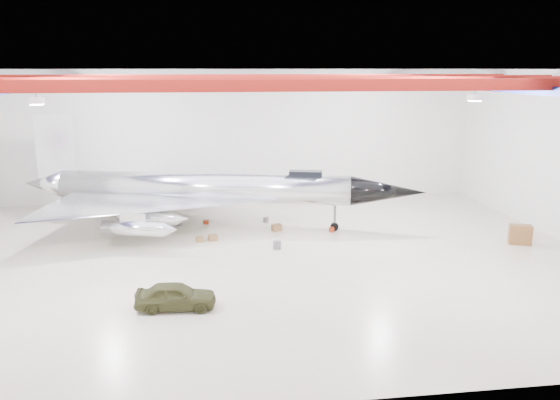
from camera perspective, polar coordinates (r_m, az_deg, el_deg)
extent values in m
plane|color=beige|center=(33.06, -2.40, -5.97)|extent=(40.00, 40.00, 0.00)
plane|color=silver|center=(46.44, -4.17, 6.69)|extent=(40.00, 0.00, 40.00)
plane|color=#0A0F38|center=(31.15, -2.61, 13.47)|extent=(40.00, 40.00, 0.00)
cube|color=#9C1911|center=(22.20, -0.51, 11.88)|extent=(39.50, 0.25, 0.50)
cube|color=#9C1911|center=(28.17, -2.05, 12.24)|extent=(39.50, 0.25, 0.50)
cube|color=#9C1911|center=(34.14, -3.05, 12.47)|extent=(39.50, 0.25, 0.50)
cube|color=#9C1911|center=(40.12, -3.76, 12.63)|extent=(39.50, 0.25, 0.50)
cube|color=#0C144B|center=(32.39, -24.65, 10.69)|extent=(0.25, 29.50, 0.40)
cube|color=#0C144B|center=(34.36, 18.19, 11.33)|extent=(0.25, 29.50, 0.40)
cube|color=silver|center=(26.09, -24.08, 9.44)|extent=(0.55, 0.55, 0.25)
cube|color=silver|center=(28.11, 19.68, 10.04)|extent=(0.55, 0.55, 0.25)
cube|color=silver|center=(37.76, -19.01, 10.81)|extent=(0.55, 0.55, 0.25)
cube|color=silver|center=(39.18, 11.63, 11.34)|extent=(0.55, 0.55, 0.25)
cylinder|color=silver|center=(38.85, -7.97, 1.31)|extent=(20.46, 6.88, 2.06)
cone|color=black|center=(37.86, 11.26, 0.85)|extent=(5.48, 3.22, 2.06)
cone|color=silver|center=(43.26, -23.35, 1.57)|extent=(3.48, 2.73, 2.06)
cube|color=silver|center=(42.33, -22.47, 5.09)|extent=(2.83, 0.80, 4.63)
cube|color=black|center=(37.54, 2.70, 2.68)|extent=(2.39, 1.34, 0.51)
cylinder|color=silver|center=(34.90, -15.06, -2.89)|extent=(4.01, 1.83, 0.93)
cylinder|color=silver|center=(37.22, -13.66, -1.78)|extent=(4.01, 1.83, 0.93)
cylinder|color=silver|center=(42.88, -10.92, 0.38)|extent=(4.01, 1.83, 0.93)
cylinder|color=silver|center=(45.28, -9.98, 1.13)|extent=(4.01, 1.83, 0.93)
cylinder|color=#59595B|center=(38.17, 5.74, -1.87)|extent=(0.19, 0.19, 1.85)
cylinder|color=black|center=(38.35, 5.71, -2.79)|extent=(0.61, 0.36, 0.58)
cylinder|color=#59595B|center=(38.17, -14.81, -2.27)|extent=(0.19, 0.19, 1.85)
cylinder|color=black|center=(38.34, -14.75, -3.18)|extent=(0.61, 0.36, 0.58)
cylinder|color=#59595B|center=(42.84, -12.40, -0.41)|extent=(0.19, 0.19, 1.85)
cylinder|color=black|center=(42.99, -12.36, -1.23)|extent=(0.61, 0.36, 0.58)
imported|color=#3B3C1E|center=(26.53, -10.85, -9.80)|extent=(3.86, 1.78, 1.28)
cube|color=brown|center=(38.47, 23.80, -3.32)|extent=(1.53, 1.13, 1.26)
cube|color=olive|center=(36.28, -7.04, -3.93)|extent=(0.65, 0.57, 0.39)
cube|color=maroon|center=(40.22, -7.75, -2.29)|extent=(0.43, 0.37, 0.27)
cylinder|color=#59595B|center=(34.42, -0.29, -4.74)|extent=(0.57, 0.57, 0.47)
cube|color=olive|center=(38.19, -0.34, -2.89)|extent=(0.77, 0.70, 0.44)
cube|color=#59595B|center=(40.06, -10.55, -2.46)|extent=(0.47, 0.42, 0.28)
cylinder|color=maroon|center=(38.08, 5.42, -3.09)|extent=(0.38, 0.38, 0.34)
cube|color=olive|center=(36.15, -8.38, -4.09)|extent=(0.54, 0.46, 0.33)
cylinder|color=#59595B|center=(40.31, -1.49, -2.07)|extent=(0.44, 0.44, 0.36)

